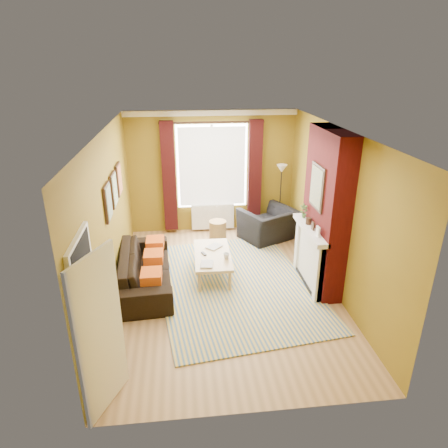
{
  "coord_description": "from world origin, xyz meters",
  "views": [
    {
      "loc": [
        -0.72,
        -6.15,
        3.83
      ],
      "look_at": [
        0.0,
        0.25,
        1.15
      ],
      "focal_mm": 32.0,
      "sensor_mm": 36.0,
      "label": 1
    }
  ],
  "objects_px": {
    "wicker_stool": "(218,231)",
    "armchair": "(268,224)",
    "floor_lamp": "(281,180)",
    "sofa": "(146,268)",
    "coffee_table": "(213,256)"
  },
  "relations": [
    {
      "from": "sofa",
      "to": "floor_lamp",
      "type": "height_order",
      "value": "floor_lamp"
    },
    {
      "from": "armchair",
      "to": "coffee_table",
      "type": "bearing_deg",
      "value": 19.79
    },
    {
      "from": "armchair",
      "to": "wicker_stool",
      "type": "bearing_deg",
      "value": -28.83
    },
    {
      "from": "armchair",
      "to": "wicker_stool",
      "type": "relative_size",
      "value": 2.31
    },
    {
      "from": "sofa",
      "to": "armchair",
      "type": "xyz_separation_m",
      "value": [
        2.61,
        1.71,
        0.03
      ]
    },
    {
      "from": "floor_lamp",
      "to": "sofa",
      "type": "bearing_deg",
      "value": -144.72
    },
    {
      "from": "sofa",
      "to": "floor_lamp",
      "type": "distance_m",
      "value": 3.76
    },
    {
      "from": "sofa",
      "to": "wicker_stool",
      "type": "relative_size",
      "value": 4.65
    },
    {
      "from": "coffee_table",
      "to": "floor_lamp",
      "type": "bearing_deg",
      "value": 48.48
    },
    {
      "from": "armchair",
      "to": "coffee_table",
      "type": "height_order",
      "value": "armchair"
    },
    {
      "from": "sofa",
      "to": "coffee_table",
      "type": "height_order",
      "value": "sofa"
    },
    {
      "from": "armchair",
      "to": "wicker_stool",
      "type": "xyz_separation_m",
      "value": [
        -1.13,
        0.03,
        -0.12
      ]
    },
    {
      "from": "wicker_stool",
      "to": "armchair",
      "type": "bearing_deg",
      "value": -1.33
    },
    {
      "from": "sofa",
      "to": "floor_lamp",
      "type": "bearing_deg",
      "value": -58.51
    },
    {
      "from": "coffee_table",
      "to": "wicker_stool",
      "type": "relative_size",
      "value": 2.82
    }
  ]
}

